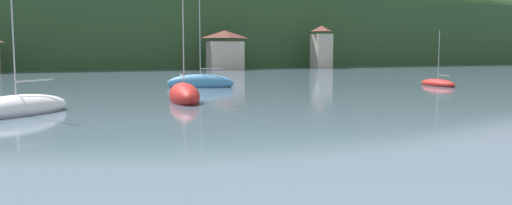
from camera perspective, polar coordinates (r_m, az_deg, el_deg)
name	(u,v)px	position (r m, az deg, el deg)	size (l,w,h in m)	color
wooded_hillside	(211,40)	(140.69, -4.86, 6.77)	(352.00, 45.40, 43.31)	#2D4C28
shore_building_westcentral	(225,51)	(107.91, -3.37, 5.63)	(7.21, 4.70, 7.94)	#BCB29E
shore_building_central	(321,48)	(116.03, 7.09, 5.92)	(3.77, 4.14, 9.20)	#BCB29E
sailboat_far_0	(200,83)	(60.04, -6.03, 2.09)	(7.79, 4.28, 10.64)	teal
sailboat_mid_1	(17,108)	(39.07, -24.49, -0.57)	(8.03, 7.73, 12.28)	white
sailboat_far_4	(438,84)	(65.82, 19.07, 1.94)	(1.88, 5.49, 6.80)	red
sailboat_far_6	(184,95)	(44.75, -7.79, 0.76)	(3.21, 8.01, 10.47)	red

